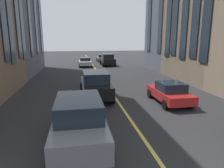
# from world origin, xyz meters

# --- Properties ---
(lane_centre_line) EXTENTS (80.00, 0.16, 0.01)m
(lane_centre_line) POSITION_xyz_m (20.00, 0.00, 0.00)
(lane_centre_line) COLOR #D8C64C
(lane_centre_line) RESTS_ON ground_plane
(car_red_oncoming) EXTENTS (3.90, 1.89, 1.40)m
(car_red_oncoming) POSITION_xyz_m (13.62, -3.29, 0.70)
(car_red_oncoming) COLOR #B21E1E
(car_red_oncoming) RESTS_ON ground_plane
(car_silver_near) EXTENTS (4.40, 1.95, 1.37)m
(car_silver_near) POSITION_xyz_m (33.73, 1.30, 0.70)
(car_silver_near) COLOR #B7BABF
(car_silver_near) RESTS_ON ground_plane
(car_grey_mid) EXTENTS (4.40, 1.95, 1.37)m
(car_grey_mid) POSITION_xyz_m (40.71, -2.33, 0.70)
(car_grey_mid) COLOR slate
(car_grey_mid) RESTS_ON ground_plane
(car_black_trailing) EXTENTS (4.70, 2.14, 1.88)m
(car_black_trailing) POSITION_xyz_m (15.69, 1.37, 0.97)
(car_black_trailing) COLOR black
(car_black_trailing) RESTS_ON ground_plane
(car_black_parked_b) EXTENTS (4.70, 2.14, 1.88)m
(car_black_parked_b) POSITION_xyz_m (34.28, -2.37, 0.97)
(car_black_parked_b) COLOR black
(car_black_parked_b) RESTS_ON ground_plane
(car_grey_far) EXTENTS (4.70, 2.14, 1.88)m
(car_grey_far) POSITION_xyz_m (9.20, 2.64, 0.97)
(car_grey_far) COLOR slate
(car_grey_far) RESTS_ON ground_plane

